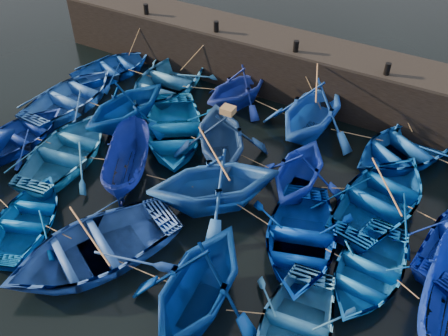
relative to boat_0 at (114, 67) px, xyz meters
The scene contains 31 objects.
ground 11.59m from the boat_0, 40.72° to the right, with size 120.00×120.00×0.00m, color black.
quay_wall 9.30m from the boat_0, 18.53° to the left, with size 26.00×2.50×2.50m, color black.
quay_top 9.50m from the boat_0, 18.53° to the left, with size 26.00×2.50×0.12m, color black.
bollard_0 3.26m from the boat_0, 69.09° to the left, with size 0.24×0.24×0.50m, color black.
bollard_1 5.74m from the boat_0, 23.14° to the left, with size 0.24×0.24×0.50m, color black.
bollard_2 9.34m from the boat_0, 13.10° to the left, with size 0.24×0.24×0.50m, color black.
bollard_3 13.17m from the boat_0, ahead, with size 0.24×0.24×0.50m, color black.
boat_0 is the anchor object (origin of this frame).
boat_1 3.20m from the boat_0, ahead, with size 4.07×5.69×1.18m, color #24649E.
boat_2 6.80m from the boat_0, ahead, with size 3.23×3.74×1.97m, color navy.
boat_3 10.54m from the boat_0, ahead, with size 4.14×4.80×2.53m, color blue.
boat_4 14.44m from the boat_0, ahead, with size 3.79×5.30×1.10m, color #0B439B.
boat_6 3.21m from the boat_0, 88.27° to the right, with size 3.67×5.13×1.07m, color blue.
boat_7 4.71m from the boat_0, 43.99° to the right, with size 3.74×4.34×2.29m, color navy.
boat_8 6.47m from the boat_0, 29.11° to the right, with size 3.82×5.34×1.11m, color blue.
boat_9 8.66m from the boat_0, 21.80° to the right, with size 3.85×4.47×2.35m, color navy.
boat_10 11.95m from the boat_0, 16.61° to the right, with size 3.35×3.89×2.05m, color #0D29A4.
boat_11 14.73m from the boat_0, 11.13° to the right, with size 3.84×5.37×1.12m, color #013C8A.
boat_13 6.36m from the boat_0, 88.39° to the right, with size 3.09×4.31×0.89m, color navy.
boat_14 6.87m from the boat_0, 66.88° to the right, with size 3.70×5.18×1.07m, color #216AA8.
boat_15 8.10m from the boat_0, 47.67° to the right, with size 1.55×4.11×1.59m, color navy.
boat_16 10.78m from the boat_0, 31.94° to the right, with size 4.11×4.77×2.51m, color #164C9B.
boat_17 14.00m from the boat_0, 25.78° to the right, with size 3.58×5.00×1.04m, color #002FA4.
boat_18 16.16m from the boat_0, 22.47° to the right, with size 3.13×4.37×0.91m, color #0A57B4.
boat_21 10.55m from the boat_0, 67.62° to the right, with size 3.02×4.22×0.88m, color #004A9F.
boat_22 11.98m from the boat_0, 54.53° to the right, with size 4.15×5.80×1.20m, color #1E4891.
boat_23 14.57m from the boat_0, 41.44° to the right, with size 4.10×4.75×2.50m, color navy.
boat_24 16.53m from the boat_0, 33.83° to the right, with size 3.13×4.38×0.91m, color #2A74C3.
wooden_crate 9.13m from the boat_0, 21.08° to the right, with size 0.50×0.43×0.27m, color olive.
mooring_ropes 9.17m from the boat_0, 16.82° to the right, with size 17.70×11.76×2.10m.
loose_oars 11.30m from the boat_0, 23.81° to the right, with size 9.76×12.01×1.47m.
Camera 1 is at (6.96, -9.23, 13.01)m, focal length 40.00 mm.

